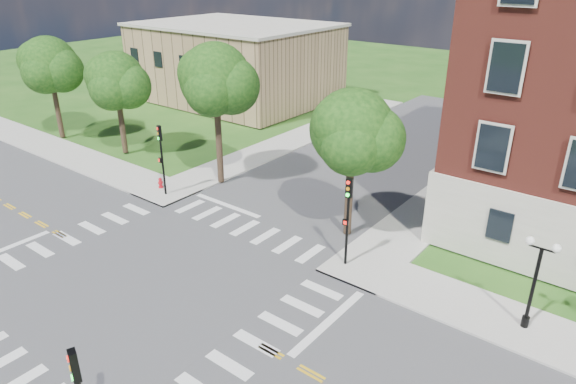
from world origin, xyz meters
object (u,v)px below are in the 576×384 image
Objects in this scene: traffic_signal_ne at (348,211)px; traffic_signal_nw at (161,151)px; fire_hydrant at (160,183)px; twin_lamp_west at (535,279)px.

traffic_signal_ne is 1.00× the size of traffic_signal_nw.
traffic_signal_ne is 6.40× the size of fire_hydrant.
traffic_signal_nw is at bearing -178.82° from twin_lamp_west.
twin_lamp_west is (8.79, 0.48, -0.66)m from traffic_signal_ne.
traffic_signal_ne reaches higher than twin_lamp_west.
twin_lamp_west is 5.64× the size of fire_hydrant.
traffic_signal_ne is 15.64m from fire_hydrant.
traffic_signal_ne and traffic_signal_nw have the same top height.
traffic_signal_ne is at bearing 0.00° from traffic_signal_nw.
traffic_signal_nw reaches higher than fire_hydrant.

